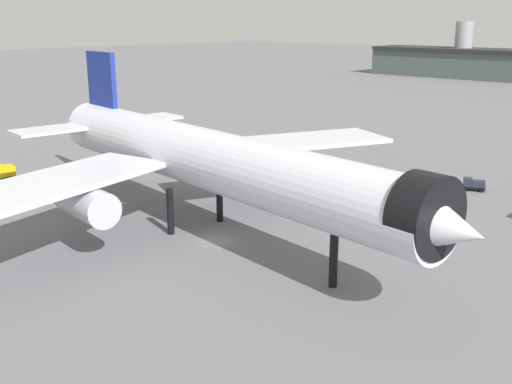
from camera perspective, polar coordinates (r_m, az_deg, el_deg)
ground at (r=71.47m, az=-3.76°, el=-4.54°), size 900.00×900.00×0.00m
airliner_near_gate at (r=71.53m, az=-4.54°, el=2.96°), size 70.28×63.89×20.33m
baggage_tug_wing at (r=97.12m, az=19.62°, el=0.70°), size 3.58×2.98×1.85m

